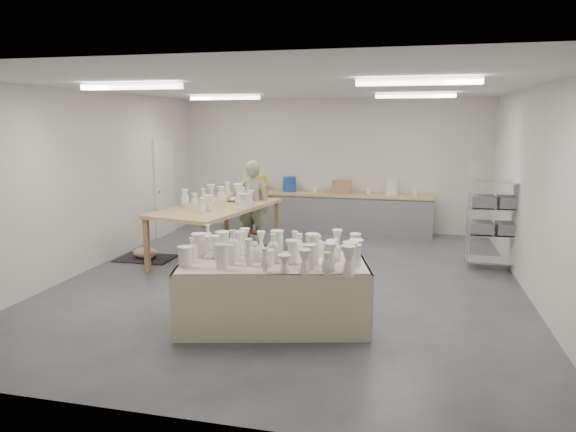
% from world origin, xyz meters
% --- Properties ---
extents(room, '(8.00, 8.02, 3.00)m').
position_xyz_m(room, '(-0.11, 0.08, 2.06)').
color(room, '#424449').
rests_on(room, ground).
extents(back_counter, '(4.60, 0.60, 1.24)m').
position_xyz_m(back_counter, '(-0.01, 3.68, 0.49)').
color(back_counter, tan).
rests_on(back_counter, ground).
extents(wire_shelf, '(0.88, 0.48, 1.80)m').
position_xyz_m(wire_shelf, '(3.20, 1.40, 0.92)').
color(wire_shelf, silver).
rests_on(wire_shelf, ground).
extents(drying_table, '(2.49, 1.62, 1.18)m').
position_xyz_m(drying_table, '(0.18, -1.83, 0.46)').
color(drying_table, olive).
rests_on(drying_table, ground).
extents(work_table, '(1.83, 2.83, 1.36)m').
position_xyz_m(work_table, '(-1.53, 1.02, 0.99)').
color(work_table, tan).
rests_on(work_table, ground).
extents(rug, '(1.00, 0.70, 0.02)m').
position_xyz_m(rug, '(-2.90, 0.61, 0.01)').
color(rug, black).
rests_on(rug, ground).
extents(cat, '(0.51, 0.39, 0.20)m').
position_xyz_m(cat, '(-2.88, 0.59, 0.12)').
color(cat, white).
rests_on(cat, rug).
extents(potter, '(0.65, 0.43, 1.76)m').
position_xyz_m(potter, '(-1.19, 1.81, 0.88)').
color(potter, gray).
rests_on(potter, ground).
extents(red_stool, '(0.37, 0.37, 0.28)m').
position_xyz_m(red_stool, '(-1.19, 2.08, 0.25)').
color(red_stool, '#AF2619').
rests_on(red_stool, ground).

